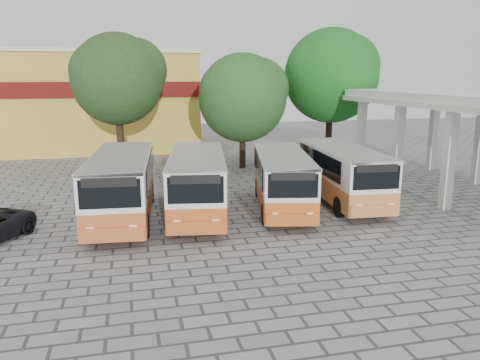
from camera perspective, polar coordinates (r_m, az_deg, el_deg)
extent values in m
plane|color=slate|center=(19.28, 7.80, -6.46)|extent=(90.00, 90.00, 0.00)
cube|color=silver|center=(31.29, 14.55, 5.31)|extent=(0.45, 0.45, 5.00)
cube|color=silver|center=(34.08, 22.51, 5.32)|extent=(0.45, 0.45, 5.00)
cube|color=silver|center=(27.12, 26.39, 9.08)|extent=(6.60, 15.60, 0.40)
cube|color=silver|center=(27.14, 26.31, 8.35)|extent=(6.80, 15.80, 0.30)
cube|color=gold|center=(43.24, -19.23, 8.92)|extent=(20.00, 10.00, 8.00)
cube|color=#590C0A|center=(38.13, -20.11, 10.27)|extent=(20.00, 0.20, 1.20)
cube|color=silver|center=(43.23, -19.64, 14.41)|extent=(20.40, 10.40, 0.30)
cube|color=#C35622|center=(21.28, -14.10, -2.35)|extent=(3.08, 8.20, 1.05)
cube|color=white|center=(21.00, -14.28, 0.99)|extent=(3.08, 8.20, 1.47)
cube|color=white|center=(20.88, -14.38, 2.81)|extent=(3.13, 8.20, 0.12)
cube|color=black|center=(21.06, -17.61, 0.86)|extent=(0.61, 6.60, 1.05)
cube|color=black|center=(21.01, -10.95, 1.20)|extent=(0.61, 6.60, 1.05)
cube|color=black|center=(17.06, -14.45, -1.61)|extent=(2.15, 0.23, 1.05)
cube|color=black|center=(16.97, -14.52, -0.23)|extent=(1.90, 0.22, 0.34)
cylinder|color=black|center=(18.95, -17.39, -5.68)|extent=(0.28, 1.00, 1.00)
cylinder|color=black|center=(18.89, -10.80, -5.37)|extent=(0.28, 1.00, 1.00)
cylinder|color=black|center=(23.96, -16.58, -1.84)|extent=(0.28, 1.00, 1.00)
cylinder|color=black|center=(23.91, -11.39, -1.58)|extent=(0.28, 1.00, 1.00)
cube|color=#C05419|center=(21.46, -5.21, -1.96)|extent=(3.49, 8.04, 1.02)
cube|color=white|center=(21.19, -5.27, 1.24)|extent=(3.49, 8.04, 1.43)
cube|color=white|center=(21.07, -5.31, 2.99)|extent=(3.54, 8.04, 0.12)
cube|color=black|center=(21.06, -8.47, 1.13)|extent=(1.03, 6.34, 1.02)
cube|color=black|center=(21.38, -2.13, 1.43)|extent=(1.03, 6.34, 1.02)
cube|color=black|center=(17.42, -3.46, -1.17)|extent=(2.07, 0.37, 1.02)
cube|color=black|center=(17.33, -3.48, 0.14)|extent=(1.83, 0.34, 0.33)
cylinder|color=black|center=(19.04, -7.24, -5.15)|extent=(0.27, 0.97, 0.97)
cylinder|color=black|center=(19.36, -1.03, -4.75)|extent=(0.27, 0.97, 0.97)
cylinder|color=black|center=(23.89, -8.54, -1.52)|extent=(0.27, 0.97, 0.97)
cylinder|color=black|center=(24.14, -3.58, -1.26)|extent=(0.27, 0.97, 0.97)
cube|color=#BF5112|center=(22.37, 5.16, -1.47)|extent=(3.71, 7.69, 0.97)
cube|color=white|center=(22.12, 5.21, 1.45)|extent=(3.71, 7.69, 1.36)
cube|color=white|center=(22.00, 5.25, 3.05)|extent=(3.75, 7.70, 0.11)
cube|color=black|center=(21.79, 2.40, 1.36)|extent=(1.32, 5.98, 0.97)
cube|color=black|center=(22.49, 7.95, 1.61)|extent=(1.32, 5.98, 0.97)
cube|color=black|center=(18.71, 8.80, -0.66)|extent=(1.95, 0.46, 0.97)
cube|color=black|center=(18.62, 8.84, 0.50)|extent=(1.73, 0.42, 0.31)
cylinder|color=black|center=(19.97, 4.58, -4.31)|extent=(0.26, 0.92, 0.92)
cylinder|color=black|center=(20.65, 9.87, -3.89)|extent=(0.26, 0.92, 0.92)
cylinder|color=black|center=(24.42, 1.14, -1.13)|extent=(0.26, 0.92, 0.92)
cylinder|color=black|center=(24.98, 5.58, -0.87)|extent=(0.26, 0.92, 0.92)
cube|color=#C4763A|center=(24.06, 12.28, -0.64)|extent=(2.86, 7.80, 1.00)
cube|color=white|center=(23.82, 12.42, 2.18)|extent=(2.86, 7.80, 1.41)
cube|color=white|center=(23.71, 12.49, 3.72)|extent=(2.90, 7.80, 0.11)
cube|color=black|center=(23.34, 9.83, 2.12)|extent=(0.52, 6.30, 1.00)
cube|color=black|center=(24.34, 14.90, 2.31)|extent=(0.52, 6.30, 1.00)
cube|color=black|center=(20.49, 17.03, 0.29)|extent=(2.05, 0.20, 1.00)
cube|color=black|center=(20.41, 17.10, 1.39)|extent=(1.82, 0.19, 0.33)
cylinder|color=black|center=(21.55, 12.57, -3.26)|extent=(0.27, 0.96, 0.96)
cylinder|color=black|center=(22.51, 17.32, -2.86)|extent=(0.27, 0.96, 0.96)
cylinder|color=black|center=(25.97, 7.84, -0.38)|extent=(0.27, 0.96, 0.96)
cylinder|color=black|center=(26.77, 11.97, -0.14)|extent=(0.27, 0.96, 0.96)
cylinder|color=#342514|center=(31.26, -14.35, 4.63)|extent=(0.47, 0.47, 4.27)
sphere|color=#1B3B12|center=(30.99, -14.75, 11.80)|extent=(5.75, 5.75, 5.75)
sphere|color=#1B3B12|center=(31.29, -12.64, 12.97)|extent=(4.02, 4.02, 4.02)
sphere|color=#1B3B12|center=(30.82, -16.72, 12.49)|extent=(3.74, 3.74, 3.74)
cylinder|color=black|center=(32.25, 0.30, 4.67)|extent=(0.43, 0.43, 3.61)
sphere|color=#1F4A19|center=(31.97, 0.31, 9.99)|extent=(5.96, 5.96, 5.96)
sphere|color=#1F4A19|center=(32.54, 2.27, 11.08)|extent=(4.17, 4.17, 4.17)
sphere|color=#1F4A19|center=(31.53, -1.48, 10.76)|extent=(3.88, 3.88, 3.88)
cylinder|color=black|center=(35.70, 10.77, 5.98)|extent=(0.48, 0.48, 4.55)
sphere|color=#0E5813|center=(35.47, 11.04, 12.37)|extent=(6.82, 6.82, 6.82)
sphere|color=#0E5813|center=(36.33, 12.91, 13.36)|extent=(4.78, 4.78, 4.78)
sphere|color=#0E5813|center=(34.82, 9.37, 13.27)|extent=(4.44, 4.44, 4.44)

